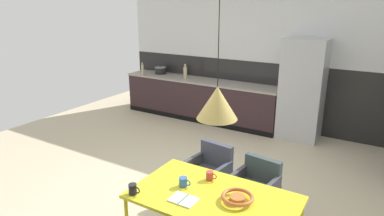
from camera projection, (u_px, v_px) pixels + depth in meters
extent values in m
plane|color=#C2B493|center=(179.00, 198.00, 4.44)|extent=(8.79, 8.79, 0.00)
cube|color=black|center=(266.00, 94.00, 6.95)|extent=(6.60, 0.12, 1.33)
cube|color=silver|center=(270.00, 28.00, 6.55)|extent=(6.60, 0.12, 1.33)
cube|color=#312124|center=(200.00, 100.00, 7.41)|extent=(3.56, 0.60, 0.85)
cube|color=gray|center=(200.00, 81.00, 7.27)|extent=(3.59, 0.63, 0.04)
cube|color=black|center=(193.00, 120.00, 7.27)|extent=(3.56, 0.01, 0.10)
cube|color=#ADAFB2|center=(302.00, 90.00, 6.18)|extent=(0.75, 0.60, 1.88)
cube|color=gold|center=(214.00, 197.00, 3.16)|extent=(1.55, 0.91, 0.03)
cylinder|color=gold|center=(174.00, 190.00, 3.97)|extent=(0.04, 0.04, 0.70)
cube|color=#393B44|center=(254.00, 189.00, 3.90)|extent=(0.54, 0.52, 0.06)
cube|color=#344041|center=(263.00, 169.00, 3.99)|extent=(0.46, 0.14, 0.29)
cube|color=#3A3A44|center=(272.00, 188.00, 3.73)|extent=(0.11, 0.42, 0.14)
cube|color=#3B3941|center=(238.00, 175.00, 4.00)|extent=(0.11, 0.42, 0.14)
cylinder|color=black|center=(230.00, 206.00, 3.94)|extent=(0.02, 0.02, 0.37)
cylinder|color=black|center=(275.00, 204.00, 3.98)|extent=(0.02, 0.02, 0.37)
cylinder|color=black|center=(246.00, 193.00, 4.22)|extent=(0.02, 0.02, 0.37)
cylinder|color=black|center=(238.00, 212.00, 4.13)|extent=(0.07, 0.41, 0.02)
cube|color=#393B44|center=(207.00, 174.00, 4.21)|extent=(0.54, 0.52, 0.06)
cube|color=#383B49|center=(217.00, 155.00, 4.30)|extent=(0.46, 0.14, 0.32)
cube|color=#343A46|center=(222.00, 172.00, 4.05)|extent=(0.10, 0.42, 0.14)
cube|color=#3C3E43|center=(194.00, 162.00, 4.31)|extent=(0.10, 0.42, 0.14)
cylinder|color=black|center=(211.00, 202.00, 4.01)|extent=(0.02, 0.02, 0.39)
cylinder|color=black|center=(186.00, 191.00, 4.25)|extent=(0.02, 0.02, 0.39)
cylinder|color=black|center=(228.00, 189.00, 4.30)|extent=(0.02, 0.02, 0.39)
cylinder|color=black|center=(203.00, 179.00, 4.54)|extent=(0.02, 0.02, 0.39)
cylinder|color=black|center=(220.00, 208.00, 4.21)|extent=(0.07, 0.41, 0.02)
cylinder|color=black|center=(195.00, 197.00, 4.45)|extent=(0.07, 0.41, 0.02)
cylinder|color=#B2662D|center=(237.00, 199.00, 3.06)|extent=(0.15, 0.15, 0.05)
torus|color=#B95E2D|center=(237.00, 197.00, 3.06)|extent=(0.30, 0.30, 0.04)
cube|color=white|center=(178.00, 198.00, 3.12)|extent=(0.12, 0.19, 0.01)
cube|color=white|center=(189.00, 201.00, 3.05)|extent=(0.12, 0.19, 0.01)
cube|color=#4C7F4C|center=(183.00, 199.00, 3.08)|extent=(0.01, 0.19, 0.00)
cylinder|color=#B23D33|center=(210.00, 176.00, 3.43)|extent=(0.08, 0.08, 0.09)
torus|color=#B23D33|center=(214.00, 176.00, 3.41)|extent=(0.06, 0.01, 0.06)
cylinder|color=#335B93|center=(183.00, 182.00, 3.31)|extent=(0.09, 0.09, 0.09)
torus|color=#335B93|center=(188.00, 183.00, 3.28)|extent=(0.06, 0.01, 0.06)
cylinder|color=black|center=(133.00, 189.00, 3.17)|extent=(0.08, 0.08, 0.10)
torus|color=black|center=(137.00, 190.00, 3.14)|extent=(0.07, 0.01, 0.07)
cylinder|color=black|center=(160.00, 71.00, 7.86)|extent=(0.26, 0.26, 0.15)
cylinder|color=gray|center=(160.00, 67.00, 7.84)|extent=(0.27, 0.27, 0.01)
sphere|color=black|center=(160.00, 67.00, 7.83)|extent=(0.02, 0.02, 0.02)
cylinder|color=tan|center=(185.00, 73.00, 7.33)|extent=(0.07, 0.07, 0.25)
cylinder|color=tan|center=(185.00, 66.00, 7.29)|extent=(0.04, 0.04, 0.07)
cylinder|color=tan|center=(143.00, 70.00, 7.75)|extent=(0.06, 0.06, 0.23)
cylinder|color=tan|center=(142.00, 64.00, 7.71)|extent=(0.03, 0.03, 0.06)
cylinder|color=tan|center=(185.00, 71.00, 7.65)|extent=(0.07, 0.07, 0.19)
cylinder|color=tan|center=(185.00, 66.00, 7.62)|extent=(0.03, 0.03, 0.07)
cylinder|color=black|center=(219.00, 37.00, 2.74)|extent=(0.01, 0.01, 0.83)
cone|color=tan|center=(217.00, 103.00, 2.90)|extent=(0.36, 0.36, 0.29)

